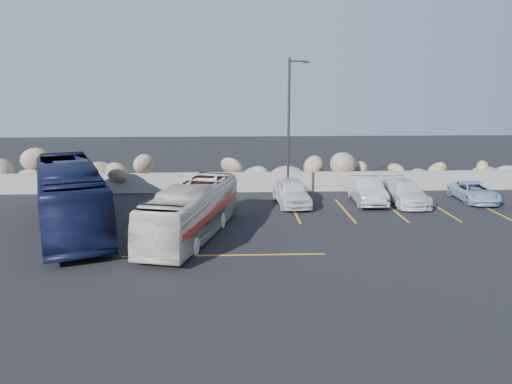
{
  "coord_description": "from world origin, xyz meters",
  "views": [
    {
      "loc": [
        -0.55,
        -18.45,
        6.63
      ],
      "look_at": [
        0.43,
        4.0,
        1.71
      ],
      "focal_mm": 35.0,
      "sensor_mm": 36.0,
      "label": 1
    }
  ],
  "objects_px": {
    "vintage_bus": "(192,211)",
    "car_d": "(474,192)",
    "lamppost": "(290,126)",
    "tour_coach": "(70,196)",
    "car_b": "(367,190)",
    "car_c": "(405,192)",
    "car_a": "(292,192)"
  },
  "relations": [
    {
      "from": "vintage_bus",
      "to": "car_d",
      "type": "height_order",
      "value": "vintage_bus"
    },
    {
      "from": "lamppost",
      "to": "car_c",
      "type": "height_order",
      "value": "lamppost"
    },
    {
      "from": "tour_coach",
      "to": "car_a",
      "type": "xyz_separation_m",
      "value": [
        10.73,
        4.24,
        -0.82
      ]
    },
    {
      "from": "car_b",
      "to": "tour_coach",
      "type": "bearing_deg",
      "value": -161.31
    },
    {
      "from": "tour_coach",
      "to": "car_c",
      "type": "relative_size",
      "value": 2.5
    },
    {
      "from": "tour_coach",
      "to": "car_a",
      "type": "height_order",
      "value": "tour_coach"
    },
    {
      "from": "car_b",
      "to": "vintage_bus",
      "type": "bearing_deg",
      "value": -145.06
    },
    {
      "from": "tour_coach",
      "to": "car_c",
      "type": "distance_m",
      "value": 17.63
    },
    {
      "from": "lamppost",
      "to": "car_b",
      "type": "relative_size",
      "value": 1.83
    },
    {
      "from": "car_a",
      "to": "car_c",
      "type": "height_order",
      "value": "car_a"
    },
    {
      "from": "tour_coach",
      "to": "car_d",
      "type": "height_order",
      "value": "tour_coach"
    },
    {
      "from": "tour_coach",
      "to": "car_d",
      "type": "relative_size",
      "value": 2.85
    },
    {
      "from": "car_b",
      "to": "car_c",
      "type": "height_order",
      "value": "car_b"
    },
    {
      "from": "lamppost",
      "to": "vintage_bus",
      "type": "xyz_separation_m",
      "value": [
        -4.98,
        -6.83,
        -3.13
      ]
    },
    {
      "from": "tour_coach",
      "to": "car_b",
      "type": "bearing_deg",
      "value": -4.13
    },
    {
      "from": "lamppost",
      "to": "car_a",
      "type": "bearing_deg",
      "value": -87.33
    },
    {
      "from": "vintage_bus",
      "to": "car_a",
      "type": "distance_m",
      "value": 7.67
    },
    {
      "from": "vintage_bus",
      "to": "car_d",
      "type": "distance_m",
      "value": 16.73
    },
    {
      "from": "vintage_bus",
      "to": "car_d",
      "type": "xyz_separation_m",
      "value": [
        15.56,
        6.13,
        -0.62
      ]
    },
    {
      "from": "lamppost",
      "to": "tour_coach",
      "type": "height_order",
      "value": "lamppost"
    },
    {
      "from": "car_a",
      "to": "car_d",
      "type": "xyz_separation_m",
      "value": [
        10.52,
        0.36,
        -0.18
      ]
    },
    {
      "from": "vintage_bus",
      "to": "car_c",
      "type": "bearing_deg",
      "value": 41.47
    },
    {
      "from": "car_c",
      "to": "car_b",
      "type": "bearing_deg",
      "value": 168.16
    },
    {
      "from": "car_c",
      "to": "car_d",
      "type": "relative_size",
      "value": 1.14
    },
    {
      "from": "car_a",
      "to": "car_c",
      "type": "distance_m",
      "value": 6.37
    },
    {
      "from": "lamppost",
      "to": "car_c",
      "type": "relative_size",
      "value": 1.81
    },
    {
      "from": "car_a",
      "to": "car_b",
      "type": "xyz_separation_m",
      "value": [
        4.3,
        0.32,
        -0.0
      ]
    },
    {
      "from": "tour_coach",
      "to": "car_d",
      "type": "distance_m",
      "value": 21.77
    },
    {
      "from": "car_c",
      "to": "car_d",
      "type": "distance_m",
      "value": 4.18
    },
    {
      "from": "vintage_bus",
      "to": "car_c",
      "type": "height_order",
      "value": "vintage_bus"
    },
    {
      "from": "vintage_bus",
      "to": "car_a",
      "type": "height_order",
      "value": "vintage_bus"
    },
    {
      "from": "vintage_bus",
      "to": "car_d",
      "type": "relative_size",
      "value": 2.15
    }
  ]
}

